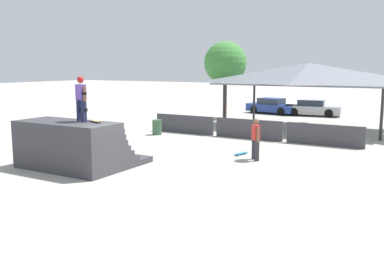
# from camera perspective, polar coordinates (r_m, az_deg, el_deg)

# --- Properties ---
(ground_plane) EXTENTS (160.00, 160.00, 0.00)m
(ground_plane) POSITION_cam_1_polar(r_m,az_deg,el_deg) (15.23, -7.74, -5.98)
(ground_plane) COLOR #ADA8A0
(quarter_pipe_ramp) EXTENTS (4.03, 3.52, 1.81)m
(quarter_pipe_ramp) POSITION_cam_1_polar(r_m,az_deg,el_deg) (16.88, -15.46, -2.03)
(quarter_pipe_ramp) COLOR #38383D
(quarter_pipe_ramp) RESTS_ON ground
(skater_on_deck) EXTENTS (0.72, 0.36, 1.67)m
(skater_on_deck) POSITION_cam_1_polar(r_m,az_deg,el_deg) (16.25, -14.58, 4.64)
(skater_on_deck) COLOR #1E2347
(skater_on_deck) RESTS_ON quarter_pipe_ramp
(skateboard_on_deck) EXTENTS (0.81, 0.50, 0.09)m
(skateboard_on_deck) POSITION_cam_1_polar(r_m,az_deg,el_deg) (16.02, -12.75, 1.40)
(skateboard_on_deck) COLOR blue
(skateboard_on_deck) RESTS_ON quarter_pipe_ramp
(bystander_walking) EXTENTS (0.52, 0.61, 1.73)m
(bystander_walking) POSITION_cam_1_polar(r_m,az_deg,el_deg) (17.74, 8.49, -0.75)
(bystander_walking) COLOR #2D2D33
(bystander_walking) RESTS_ON ground
(skateboard_on_ground) EXTENTS (0.39, 0.85, 0.09)m
(skateboard_on_ground) POSITION_cam_1_polar(r_m,az_deg,el_deg) (18.88, 6.54, -2.92)
(skateboard_on_ground) COLOR silver
(skateboard_on_ground) RESTS_ON ground
(barrier_fence) EXTENTS (11.75, 0.12, 1.05)m
(barrier_fence) POSITION_cam_1_polar(r_m,az_deg,el_deg) (22.99, 7.53, 0.32)
(barrier_fence) COLOR #3D3D42
(barrier_fence) RESTS_ON ground
(pavilion_shelter) EXTENTS (10.66, 5.85, 4.05)m
(pavilion_shelter) POSITION_cam_1_polar(r_m,az_deg,el_deg) (27.39, 15.30, 7.41)
(pavilion_shelter) COLOR #2D2D33
(pavilion_shelter) RESTS_ON ground
(tree_beside_pavilion) EXTENTS (3.16, 3.16, 5.69)m
(tree_beside_pavilion) POSITION_cam_1_polar(r_m,az_deg,el_deg) (32.11, 4.47, 9.09)
(tree_beside_pavilion) COLOR brown
(tree_beside_pavilion) RESTS_ON ground
(trash_bin) EXTENTS (0.52, 0.52, 0.85)m
(trash_bin) POSITION_cam_1_polar(r_m,az_deg,el_deg) (24.29, -4.70, 0.57)
(trash_bin) COLOR #385B3D
(trash_bin) RESTS_ON ground
(parked_car_blue) EXTENTS (4.35, 2.43, 1.27)m
(parked_car_blue) POSITION_cam_1_polar(r_m,az_deg,el_deg) (35.73, 10.62, 3.32)
(parked_car_blue) COLOR navy
(parked_car_blue) RESTS_ON ground
(parked_car_silver) EXTENTS (4.43, 2.14, 1.27)m
(parked_car_silver) POSITION_cam_1_polar(r_m,az_deg,el_deg) (34.84, 15.73, 3.02)
(parked_car_silver) COLOR #A8AAAF
(parked_car_silver) RESTS_ON ground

